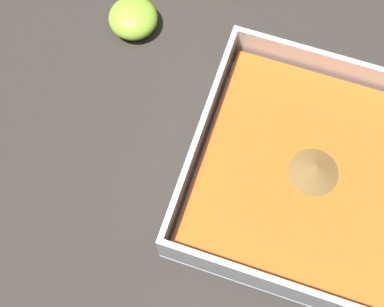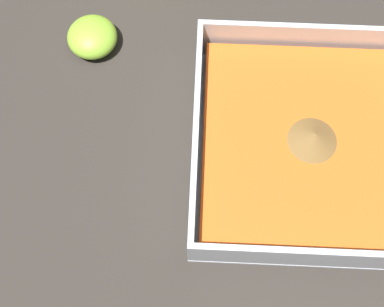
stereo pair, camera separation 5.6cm
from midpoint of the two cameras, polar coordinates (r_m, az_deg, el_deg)
The scene contains 3 objects.
ground_plane at distance 0.60m, azimuth 6.93°, elevation -1.83°, with size 4.00×4.00×0.00m, color #332D28.
square_dish at distance 0.59m, azimuth 9.69°, elevation 0.35°, with size 0.25×0.25×0.07m.
lemon_half at distance 0.67m, azimuth -13.02°, elevation 11.73°, with size 0.06×0.06×0.03m.
Camera 2 is at (0.20, -0.09, 0.56)m, focal length 50.00 mm.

